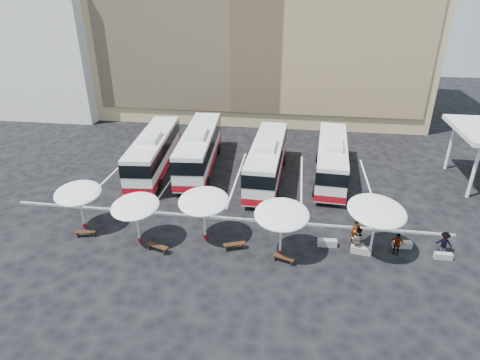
# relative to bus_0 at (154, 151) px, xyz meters

# --- Properties ---
(ground) EXTENTS (120.00, 120.00, 0.00)m
(ground) POSITION_rel_bus_0_xyz_m (8.10, -8.50, -2.03)
(ground) COLOR black
(ground) RESTS_ON ground
(sandstone_building) EXTENTS (42.00, 18.25, 29.60)m
(sandstone_building) POSITION_rel_bus_0_xyz_m (8.10, 23.36, 10.60)
(sandstone_building) COLOR tan
(sandstone_building) RESTS_ON ground
(apartment_block) EXTENTS (14.00, 14.00, 18.00)m
(apartment_block) POSITION_rel_bus_0_xyz_m (-19.90, 19.50, 6.97)
(apartment_block) COLOR silver
(apartment_block) RESTS_ON ground
(curb_divider) EXTENTS (34.00, 0.25, 0.15)m
(curb_divider) POSITION_rel_bus_0_xyz_m (8.10, -8.00, -1.95)
(curb_divider) COLOR black
(curb_divider) RESTS_ON ground
(bay_lines) EXTENTS (24.15, 12.00, 0.01)m
(bay_lines) POSITION_rel_bus_0_xyz_m (8.10, -0.50, -2.02)
(bay_lines) COLOR white
(bay_lines) RESTS_ON ground
(bus_0) EXTENTS (3.85, 12.72, 3.97)m
(bus_0) POSITION_rel_bus_0_xyz_m (0.00, 0.00, 0.00)
(bus_0) COLOR silver
(bus_0) RESTS_ON ground
(bus_1) EXTENTS (3.79, 13.23, 4.14)m
(bus_1) POSITION_rel_bus_0_xyz_m (4.14, 1.20, 0.09)
(bus_1) COLOR silver
(bus_1) RESTS_ON ground
(bus_2) EXTENTS (3.22, 12.61, 3.98)m
(bus_2) POSITION_rel_bus_0_xyz_m (10.85, -0.48, 0.00)
(bus_2) COLOR silver
(bus_2) RESTS_ON ground
(bus_3) EXTENTS (3.39, 12.27, 3.85)m
(bus_3) POSITION_rel_bus_0_xyz_m (16.70, 0.77, -0.06)
(bus_3) COLOR silver
(bus_3) RESTS_ON ground
(sunshade_0) EXTENTS (4.03, 4.06, 3.44)m
(sunshade_0) POSITION_rel_bus_0_xyz_m (-1.81, -10.77, 0.89)
(sunshade_0) COLOR silver
(sunshade_0) RESTS_ON ground
(sunshade_1) EXTENTS (3.66, 3.69, 3.42)m
(sunshade_1) POSITION_rel_bus_0_xyz_m (2.93, -11.97, 0.88)
(sunshade_1) COLOR silver
(sunshade_1) RESTS_ON ground
(sunshade_2) EXTENTS (3.58, 3.63, 3.64)m
(sunshade_2) POSITION_rel_bus_0_xyz_m (7.40, -10.95, 1.06)
(sunshade_2) COLOR silver
(sunshade_2) RESTS_ON ground
(sunshade_3) EXTENTS (3.56, 3.61, 3.71)m
(sunshade_3) POSITION_rel_bus_0_xyz_m (12.72, -12.05, 1.12)
(sunshade_3) COLOR silver
(sunshade_3) RESTS_ON ground
(sunshade_4) EXTENTS (4.96, 4.98, 3.93)m
(sunshade_4) POSITION_rel_bus_0_xyz_m (18.69, -11.08, 1.31)
(sunshade_4) COLOR silver
(sunshade_4) RESTS_ON ground
(wood_bench_0) EXTENTS (1.47, 0.69, 0.44)m
(wood_bench_0) POSITION_rel_bus_0_xyz_m (-1.15, -11.81, -1.69)
(wood_bench_0) COLOR black
(wood_bench_0) RESTS_ON ground
(wood_bench_1) EXTENTS (1.66, 0.92, 0.49)m
(wood_bench_1) POSITION_rel_bus_0_xyz_m (4.53, -12.82, -1.65)
(wood_bench_1) COLOR black
(wood_bench_1) RESTS_ON ground
(wood_bench_2) EXTENTS (1.57, 0.92, 0.47)m
(wood_bench_2) POSITION_rel_bus_0_xyz_m (9.64, -11.83, -1.67)
(wood_bench_2) COLOR black
(wood_bench_2) RESTS_ON ground
(wood_bench_3) EXTENTS (1.48, 0.84, 0.44)m
(wood_bench_3) POSITION_rel_bus_0_xyz_m (13.01, -12.80, -1.69)
(wood_bench_3) COLOR black
(wood_bench_3) RESTS_ON ground
(conc_bench_0) EXTENTS (1.33, 0.50, 0.49)m
(conc_bench_0) POSITION_rel_bus_0_xyz_m (15.90, -10.51, -1.78)
(conc_bench_0) COLOR gray
(conc_bench_0) RESTS_ON ground
(conc_bench_1) EXTENTS (1.38, 0.62, 0.50)m
(conc_bench_1) POSITION_rel_bus_0_xyz_m (18.09, -11.05, -1.78)
(conc_bench_1) COLOR gray
(conc_bench_1) RESTS_ON ground
(conc_bench_2) EXTENTS (1.30, 0.53, 0.47)m
(conc_bench_2) POSITION_rel_bus_0_xyz_m (20.99, -9.95, -1.79)
(conc_bench_2) COLOR gray
(conc_bench_2) RESTS_ON ground
(conc_bench_3) EXTENTS (1.14, 0.40, 0.42)m
(conc_bench_3) POSITION_rel_bus_0_xyz_m (23.39, -10.89, -1.82)
(conc_bench_3) COLOR gray
(conc_bench_3) RESTS_ON ground
(passenger_0) EXTENTS (0.73, 0.53, 1.87)m
(passenger_0) POSITION_rel_bus_0_xyz_m (17.77, -10.00, -1.10)
(passenger_0) COLOR black
(passenger_0) RESTS_ON ground
(passenger_1) EXTENTS (1.10, 0.99, 1.85)m
(passenger_1) POSITION_rel_bus_0_xyz_m (17.82, -10.90, -1.10)
(passenger_1) COLOR black
(passenger_1) RESTS_ON ground
(passenger_2) EXTENTS (1.01, 0.65, 1.60)m
(passenger_2) POSITION_rel_bus_0_xyz_m (20.38, -10.78, -1.23)
(passenger_2) COLOR black
(passenger_2) RESTS_ON ground
(passenger_3) EXTENTS (1.17, 0.84, 1.64)m
(passenger_3) POSITION_rel_bus_0_xyz_m (23.52, -10.24, -1.21)
(passenger_3) COLOR black
(passenger_3) RESTS_ON ground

